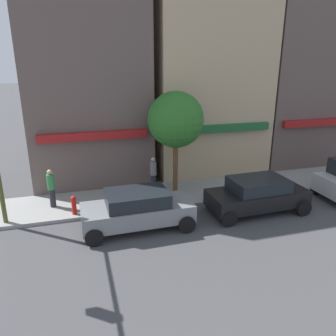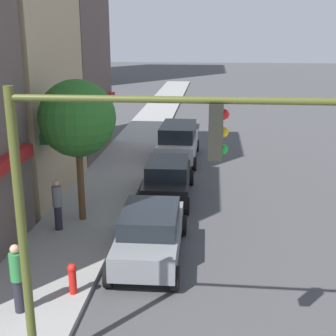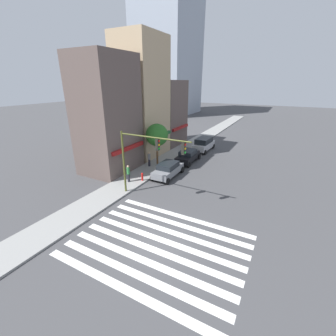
# 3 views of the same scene
# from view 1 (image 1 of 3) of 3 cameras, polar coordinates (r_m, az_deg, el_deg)

# --- Properties ---
(storefront_row) EXTENTS (19.29, 5.30, 15.23)m
(storefront_row) POSITION_cam_1_polar(r_m,az_deg,el_deg) (19.85, 4.98, 18.23)
(storefront_row) COLOR brown
(storefront_row) RESTS_ON ground_plane
(sedan_grey) EXTENTS (4.43, 2.02, 1.59)m
(sedan_grey) POSITION_cam_1_polar(r_m,az_deg,el_deg) (13.23, -5.35, -7.10)
(sedan_grey) COLOR slate
(sedan_grey) RESTS_ON ground_plane
(sedan_black) EXTENTS (4.45, 2.02, 1.59)m
(sedan_black) POSITION_cam_1_polar(r_m,az_deg,el_deg) (15.06, 15.29, -4.44)
(sedan_black) COLOR black
(sedan_black) RESTS_ON ground_plane
(pedestrian_grey_coat) EXTENTS (0.32, 0.32, 1.77)m
(pedestrian_grey_coat) POSITION_cam_1_polar(r_m,az_deg,el_deg) (16.47, -2.57, -0.95)
(pedestrian_grey_coat) COLOR #23232D
(pedestrian_grey_coat) RESTS_ON sidewalk_left
(pedestrian_green_top) EXTENTS (0.32, 0.32, 1.77)m
(pedestrian_green_top) POSITION_cam_1_polar(r_m,az_deg,el_deg) (15.55, -19.65, -3.24)
(pedestrian_green_top) COLOR #23232D
(pedestrian_green_top) RESTS_ON sidewalk_left
(fire_hydrant) EXTENTS (0.24, 0.24, 0.84)m
(fire_hydrant) POSITION_cam_1_polar(r_m,az_deg,el_deg) (14.70, -16.09, -6.06)
(fire_hydrant) COLOR red
(fire_hydrant) RESTS_ON sidewalk_left
(street_tree) EXTENTS (2.65, 2.65, 5.02)m
(street_tree) POSITION_cam_1_polar(r_m,az_deg,el_deg) (15.50, 1.35, 8.35)
(street_tree) COLOR brown
(street_tree) RESTS_ON sidewalk_left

